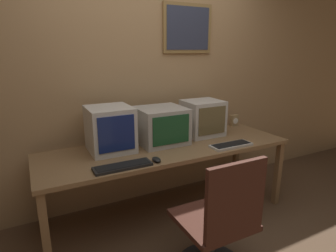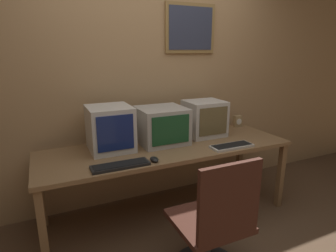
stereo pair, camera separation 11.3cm
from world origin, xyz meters
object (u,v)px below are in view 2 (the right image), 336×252
Objects in this scene: mouse_near_keyboard at (154,159)px; office_chair at (213,230)px; monitor_center at (162,125)px; keyboard_main at (120,165)px; keyboard_side at (232,146)px; monitor_left at (110,128)px; monitor_right at (204,118)px; desk_clock at (238,121)px.

office_chair is (0.21, -0.57, -0.35)m from mouse_near_keyboard.
monitor_center is at bearing 87.71° from office_chair.
keyboard_side is (1.06, 0.01, -0.00)m from keyboard_main.
monitor_left is 1.01m from monitor_right.
desk_clock is (0.54, 0.13, -0.12)m from monitor_right.
keyboard_main is (-1.03, -0.45, -0.17)m from monitor_right.
monitor_right reaches higher than desk_clock.
office_chair is at bearing -49.94° from keyboard_main.
mouse_near_keyboard is 1.43m from desk_clock.
desk_clock is at bearing 24.54° from mouse_near_keyboard.
office_chair is (-0.04, -1.00, -0.51)m from monitor_center.
monitor_right is at bearing 93.93° from keyboard_side.
keyboard_side is at bearing -131.75° from desk_clock.
monitor_right is at bearing -166.52° from desk_clock.
mouse_near_keyboard is at bearing -1.61° from keyboard_main.
monitor_center is 0.47× the size of office_chair.
office_chair is at bearing -92.29° from monitor_center.
keyboard_main is 3.43× the size of desk_clock.
keyboard_main is 0.84m from office_chair.
mouse_near_keyboard reaches higher than keyboard_main.
monitor_left is at bearing -174.06° from desk_clock.
monitor_right is 0.94× the size of keyboard_side.
office_chair is (-1.09, -1.17, -0.40)m from desk_clock.
office_chair reaches higher than desk_clock.
mouse_near_keyboard is at bearing -148.50° from monitor_right.
monitor_right reaches higher than monitor_center.
keyboard_side is 3.94× the size of mouse_near_keyboard.
monitor_right is 2.95× the size of desk_clock.
mouse_near_keyboard is at bearing -59.79° from monitor_left.
keyboard_main is at bearing -179.46° from keyboard_side.
monitor_left is at bearing -178.24° from monitor_right.
monitor_center is at bearing -0.67° from monitor_left.
keyboard_main is (-0.03, -0.42, -0.19)m from monitor_left.
keyboard_main is 1.10× the size of keyboard_side.
monitor_left is 0.53m from mouse_near_keyboard.
keyboard_side is 0.90m from office_chair.
keyboard_side is (1.04, -0.41, -0.19)m from monitor_left.
keyboard_main is 0.28m from mouse_near_keyboard.
keyboard_main and keyboard_side have the same top height.
office_chair is at bearing -65.41° from monitor_left.
monitor_left is 1.03× the size of monitor_right.
office_chair is (-0.55, -1.04, -0.52)m from monitor_right.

